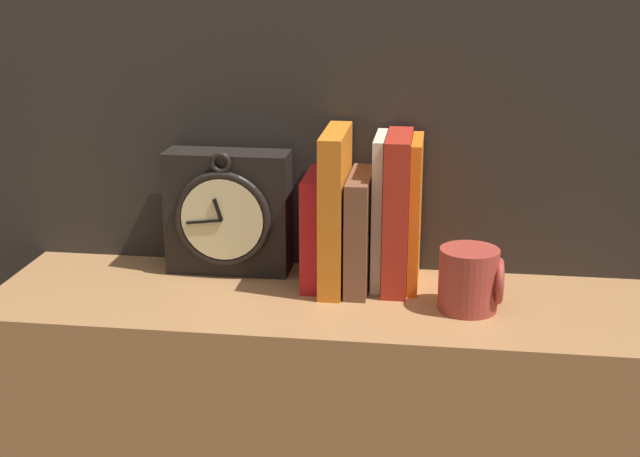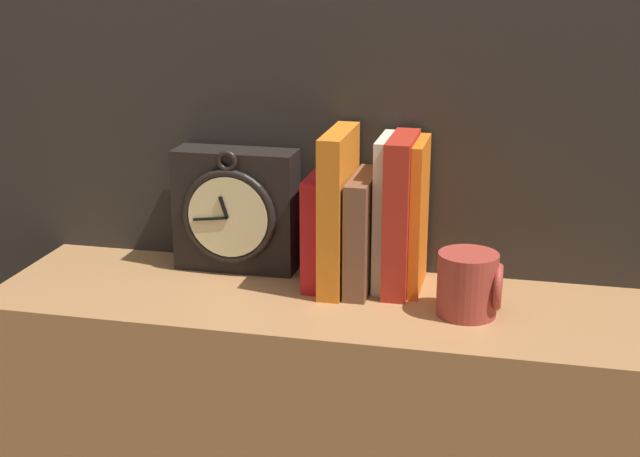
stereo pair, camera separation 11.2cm
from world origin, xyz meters
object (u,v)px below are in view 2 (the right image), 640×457
object	(u,v)px
book_slot0_red	(320,228)
book_slot5_orange	(419,216)
book_slot4_red	(401,214)
book_slot1_orange	(338,210)
book_slot3_cream	(383,212)
book_slot2_brown	(363,232)
mug	(469,284)
clock	(236,210)

from	to	relation	value
book_slot0_red	book_slot5_orange	world-z (taller)	book_slot5_orange
book_slot4_red	book_slot5_orange	distance (m)	0.03
book_slot1_orange	book_slot3_cream	bearing A→B (deg)	17.18
book_slot1_orange	book_slot2_brown	bearing A→B (deg)	4.21
book_slot5_orange	book_slot3_cream	bearing A→B (deg)	177.79
book_slot0_red	book_slot2_brown	bearing A→B (deg)	-6.71
book_slot1_orange	book_slot3_cream	xyz separation A→B (m)	(0.07, 0.02, -0.00)
book_slot3_cream	book_slot5_orange	size ratio (longest dim) A/B	1.01
book_slot3_cream	mug	bearing A→B (deg)	-33.76
clock	book_slot0_red	size ratio (longest dim) A/B	1.18
book_slot1_orange	book_slot2_brown	world-z (taller)	book_slot1_orange
book_slot2_brown	mug	size ratio (longest dim) A/B	1.92
book_slot3_cream	clock	bearing A→B (deg)	175.87
clock	mug	xyz separation A→B (m)	(0.39, -0.11, -0.05)
book_slot1_orange	book_slot3_cream	distance (m)	0.07
book_slot3_cream	book_slot4_red	bearing A→B (deg)	-19.75
book_slot2_brown	book_slot4_red	bearing A→B (deg)	7.37
book_slot0_red	book_slot1_orange	bearing A→B (deg)	-18.89
book_slot2_brown	mug	xyz separation A→B (m)	(0.17, -0.08, -0.04)
book_slot0_red	book_slot4_red	world-z (taller)	book_slot4_red
book_slot1_orange	book_slot2_brown	size ratio (longest dim) A/B	1.38
book_slot4_red	mug	xyz separation A→B (m)	(0.11, -0.08, -0.07)
clock	mug	world-z (taller)	clock
book_slot0_red	mug	world-z (taller)	book_slot0_red
book_slot4_red	book_slot5_orange	xyz separation A→B (m)	(0.03, 0.01, -0.00)
book_slot0_red	mug	bearing A→B (deg)	-19.54
book_slot0_red	clock	bearing A→B (deg)	169.52
book_slot3_cream	book_slot4_red	size ratio (longest dim) A/B	0.98
clock	book_slot3_cream	bearing A→B (deg)	-4.13
book_slot0_red	book_slot4_red	distance (m)	0.13
clock	book_slot2_brown	bearing A→B (deg)	-9.26
clock	book_slot4_red	distance (m)	0.28
mug	book_slot2_brown	bearing A→B (deg)	155.63
clock	book_slot0_red	bearing A→B (deg)	-10.48
book_slot2_brown	book_slot0_red	bearing A→B (deg)	173.29
book_slot2_brown	book_slot3_cream	xyz separation A→B (m)	(0.03, 0.02, 0.03)
book_slot0_red	book_slot1_orange	xyz separation A→B (m)	(0.03, -0.01, 0.04)
book_slot2_brown	mug	distance (m)	0.19
book_slot0_red	mug	distance (m)	0.26
book_slot1_orange	book_slot4_red	distance (m)	0.10
book_slot2_brown	book_slot4_red	size ratio (longest dim) A/B	0.74
clock	book_slot2_brown	size ratio (longest dim) A/B	1.16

